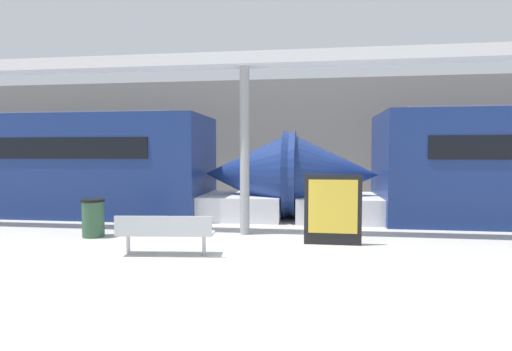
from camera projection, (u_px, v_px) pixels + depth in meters
name	position (u px, v px, depth m)	size (l,w,h in m)	color
ground_plane	(210.00, 261.00, 7.22)	(60.00, 60.00, 0.00)	#B2AFA8
station_wall	(267.00, 140.00, 16.73)	(56.00, 0.20, 5.00)	gray
train_right	(1.00, 166.00, 13.19)	(19.27, 2.93, 3.20)	navy
bench_near	(165.00, 231.00, 7.56)	(1.87, 0.62, 0.78)	#ADB2B7
trash_bin	(93.00, 218.00, 9.28)	(0.52, 0.52, 0.88)	#2D5138
poster_board	(333.00, 209.00, 8.45)	(1.20, 0.07, 1.50)	black
support_column_near	(245.00, 151.00, 9.50)	(0.23, 0.23, 4.00)	gray
canopy_beam	(244.00, 60.00, 9.38)	(28.00, 0.60, 0.28)	silver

